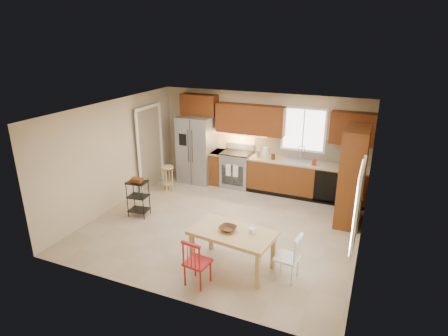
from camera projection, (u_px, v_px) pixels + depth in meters
floor at (224, 225)px, 8.06m from camera, size 5.50×5.50×0.00m
ceiling at (224, 110)px, 7.22m from camera, size 5.50×5.00×0.02m
wall_back at (261, 140)px, 9.81m from camera, size 5.50×0.02×2.50m
wall_front at (157, 225)px, 5.47m from camera, size 5.50×0.02×2.50m
wall_left at (114, 155)px, 8.65m from camera, size 0.02×5.00×2.50m
wall_right at (366, 191)px, 6.63m from camera, size 0.02×5.00×2.50m
refrigerator at (197, 149)px, 10.22m from camera, size 0.92×0.75×1.82m
range_stove at (237, 170)px, 10.00m from camera, size 0.76×0.63×0.92m
base_cabinet_narrow at (218, 167)px, 10.22m from camera, size 0.30×0.60×0.90m
base_cabinet_run at (305, 180)px, 9.34m from camera, size 2.92×0.60×0.90m
dishwasher at (327, 187)px, 8.88m from camera, size 0.60×0.02×0.78m
backsplash at (310, 149)px, 9.34m from camera, size 2.92×0.03×0.55m
upper_over_fridge at (199, 105)px, 9.99m from camera, size 1.00×0.35×0.55m
upper_left_block at (250, 119)px, 9.55m from camera, size 1.80×0.35×0.75m
upper_right_block at (353, 128)px, 8.63m from camera, size 1.00×0.35×0.75m
window_back at (304, 130)px, 9.25m from camera, size 1.12×0.04×1.12m
sink at (299, 163)px, 9.27m from camera, size 0.62×0.46×0.16m
undercab_glow at (239, 133)px, 9.77m from camera, size 1.60×0.30×0.01m
soap_bottle at (314, 161)px, 9.00m from camera, size 0.09×0.09×0.19m
paper_towel at (266, 153)px, 9.48m from camera, size 0.12×0.12×0.28m
canister_steel at (258, 154)px, 9.57m from camera, size 0.11×0.11×0.18m
canister_wood at (273, 157)px, 9.41m from camera, size 0.10×0.10×0.14m
pantry at (352, 177)px, 7.85m from camera, size 0.50×0.95×2.10m
fire_extinguisher at (359, 195)px, 6.85m from camera, size 0.12×0.12×0.36m
window_right at (358, 206)px, 5.59m from camera, size 0.04×1.02×1.32m
doorway at (150, 148)px, 9.82m from camera, size 0.04×0.95×2.10m
dining_table at (232, 250)px, 6.50m from camera, size 1.51×0.96×0.69m
chair_red at (197, 261)px, 6.04m from camera, size 0.43×0.43×0.84m
chair_white at (287, 257)px, 6.17m from camera, size 0.43×0.43×0.84m
table_bowl at (228, 231)px, 6.41m from camera, size 0.32×0.32×0.07m
table_jar at (252, 231)px, 6.33m from camera, size 0.11×0.11×0.11m
bar_stool at (168, 179)px, 9.74m from camera, size 0.33×0.33×0.66m
utility_cart at (138, 198)px, 8.34m from camera, size 0.46×0.38×0.86m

